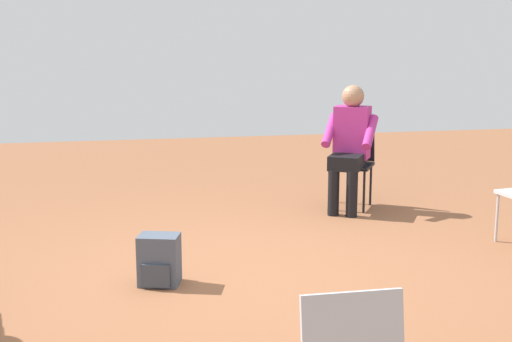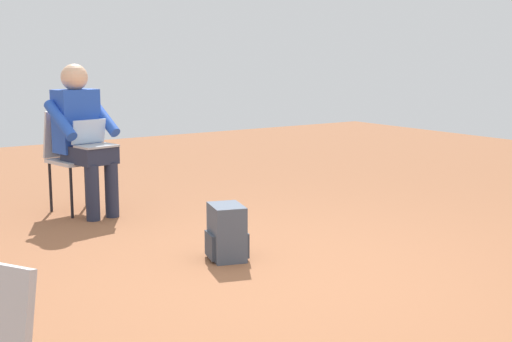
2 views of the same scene
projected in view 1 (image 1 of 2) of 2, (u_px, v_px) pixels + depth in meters
ground_plane at (244, 280)px, 5.11m from camera, size 14.00×14.00×0.00m
chair_southeast at (353, 158)px, 7.20m from camera, size 0.58×0.56×0.85m
person_in_magenta at (350, 141)px, 7.00m from camera, size 0.63×0.62×1.24m
backpack_near_laptop_user at (159, 263)px, 5.01m from camera, size 0.30×0.33×0.36m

